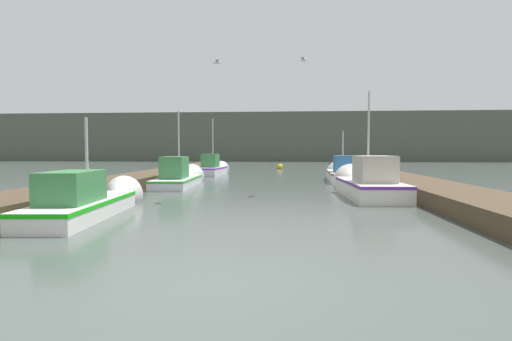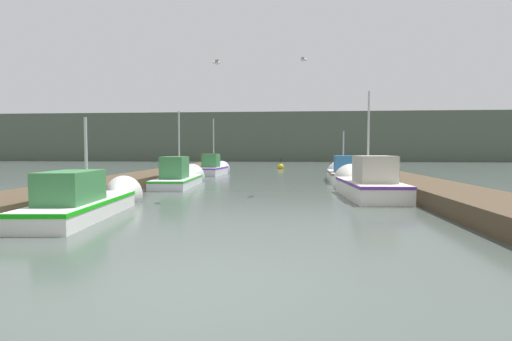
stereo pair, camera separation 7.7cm
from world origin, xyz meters
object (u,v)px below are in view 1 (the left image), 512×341
Objects in this scene: fishing_boat_1 at (365,183)px; mooring_piling_1 at (176,172)px; fishing_boat_3 at (342,173)px; seagull_1 at (304,60)px; fishing_boat_0 at (92,200)px; seagull_lead at (217,63)px; mooring_piling_0 at (396,179)px; fishing_boat_2 at (181,177)px; channel_buoy at (280,167)px; fishing_boat_4 at (214,168)px.

fishing_boat_1 reaches higher than mooring_piling_1.
fishing_boat_3 is 10.29× the size of seagull_1.
fishing_boat_3 is 9.69m from mooring_piling_1.
mooring_piling_1 is (-0.92, 11.81, 0.11)m from fishing_boat_0.
fishing_boat_1 is at bearing -88.52° from fishing_boat_3.
seagull_1 is at bearing -71.18° from seagull_lead.
fishing_boat_3 is 5.67× the size of mooring_piling_1.
fishing_boat_1 is at bearing -148.71° from mooring_piling_0.
mooring_piling_0 is 1.15× the size of mooring_piling_1.
seagull_1 is at bearing -32.20° from fishing_boat_2.
mooring_piling_1 is 16.05m from channel_buoy.
fishing_boat_1 is 15.04m from fishing_boat_4.
seagull_1 is (-2.42, 0.59, 4.99)m from fishing_boat_1.
fishing_boat_2 is 8.64m from seagull_1.
seagull_1 is at bearing 38.48° from fishing_boat_0.
fishing_boat_4 is 3.94× the size of mooring_piling_0.
fishing_boat_4 is 8.21× the size of seagull_1.
mooring_piling_0 is 8.66m from seagull_lead.
fishing_boat_3 is 11.95m from seagull_lead.
channel_buoy is (4.78, 26.81, -0.23)m from fishing_boat_0.
fishing_boat_0 is 5.25× the size of channel_buoy.
fishing_boat_2 is at bearing 9.64° from seagull_lead.
seagull_1 reaches higher than fishing_boat_3.
channel_buoy is at bearing 72.04° from fishing_boat_2.
fishing_boat_1 is at bearing -90.08° from seagull_lead.
fishing_boat_4 is 8.24× the size of seagull_lead.
fishing_boat_2 is (0.05, 9.21, 0.00)m from fishing_boat_0.
mooring_piling_0 reaches higher than mooring_piling_1.
fishing_boat_2 reaches higher than fishing_boat_0.
fishing_boat_0 is 27.24m from channel_buoy.
fishing_boat_4 is 15.21m from mooring_piling_0.
fishing_boat_0 is 9.21m from fishing_boat_2.
fishing_boat_2 is at bearing -105.04° from channel_buoy.
seagull_lead is (2.91, -5.74, 4.52)m from fishing_boat_2.
fishing_boat_3 is 9.77m from fishing_boat_4.
fishing_boat_3 is 4.93× the size of mooring_piling_0.
fishing_boat_1 is 10.59× the size of seagull_1.
fishing_boat_0 is 1.02× the size of fishing_boat_3.
mooring_piling_1 is 10.53m from seagull_1.
seagull_lead is (2.79, -14.21, 4.46)m from fishing_boat_4.
seagull_lead is at bearing -66.02° from fishing_boat_2.
fishing_boat_1 is 0.96× the size of fishing_boat_2.
fishing_boat_2 is 18.23m from channel_buoy.
fishing_boat_2 reaches higher than mooring_piling_0.
channel_buoy is at bearing 97.14° from fishing_boat_1.
seagull_1 is at bearing -107.22° from fishing_boat_3.
fishing_boat_0 is 5.04× the size of mooring_piling_0.
seagull_1 reaches higher than fishing_boat_4.
fishing_boat_4 is (-8.54, 4.75, 0.03)m from fishing_boat_3.
mooring_piling_0 is at bearing 26.47° from fishing_boat_0.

